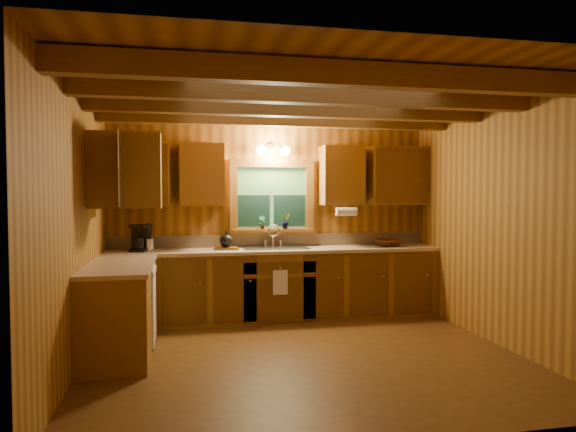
% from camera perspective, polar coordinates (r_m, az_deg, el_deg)
% --- Properties ---
extents(room, '(4.20, 4.20, 4.20)m').
position_cam_1_polar(room, '(5.13, 1.79, -0.93)').
color(room, '#553614').
rests_on(room, ground).
extents(ceiling_beams, '(4.20, 2.54, 0.18)m').
position_cam_1_polar(ceiling_beams, '(5.20, 1.81, 12.27)').
color(ceiling_beams, brown).
rests_on(ceiling_beams, room).
extents(base_cabinets, '(4.20, 2.22, 0.86)m').
position_cam_1_polar(base_cabinets, '(6.42, -5.24, -8.09)').
color(base_cabinets, brown).
rests_on(base_cabinets, ground).
extents(countertop, '(4.20, 2.24, 0.04)m').
position_cam_1_polar(countertop, '(6.36, -5.14, -4.09)').
color(countertop, tan).
rests_on(countertop, base_cabinets).
extents(backsplash, '(4.20, 0.02, 0.16)m').
position_cam_1_polar(backsplash, '(7.00, -1.78, -2.66)').
color(backsplash, tan).
rests_on(backsplash, room).
extents(dishwasher_panel, '(0.02, 0.60, 0.80)m').
position_cam_1_polar(dishwasher_panel, '(5.79, -14.34, -9.30)').
color(dishwasher_panel, white).
rests_on(dishwasher_panel, base_cabinets).
extents(upper_cabinets, '(4.19, 1.77, 0.78)m').
position_cam_1_polar(upper_cabinets, '(6.44, -6.06, 4.55)').
color(upper_cabinets, brown).
rests_on(upper_cabinets, room).
extents(window, '(1.12, 0.08, 1.00)m').
position_cam_1_polar(window, '(6.96, -1.76, 1.84)').
color(window, brown).
rests_on(window, room).
extents(window_sill, '(1.06, 0.14, 0.04)m').
position_cam_1_polar(window_sill, '(6.93, -1.69, -1.55)').
color(window_sill, brown).
rests_on(window_sill, room).
extents(wall_sconce, '(0.45, 0.21, 0.17)m').
position_cam_1_polar(wall_sconce, '(6.86, -1.60, 7.14)').
color(wall_sconce, black).
rests_on(wall_sconce, room).
extents(paper_towel_roll, '(0.27, 0.11, 0.11)m').
position_cam_1_polar(paper_towel_roll, '(6.85, 6.33, 0.49)').
color(paper_towel_roll, white).
rests_on(paper_towel_roll, upper_cabinets).
extents(dish_towel, '(0.18, 0.01, 0.30)m').
position_cam_1_polar(dish_towel, '(6.45, -0.83, -7.21)').
color(dish_towel, white).
rests_on(dish_towel, base_cabinets).
extents(sink, '(0.82, 0.48, 0.43)m').
position_cam_1_polar(sink, '(6.74, -1.37, -3.92)').
color(sink, silver).
rests_on(sink, countertop).
extents(coffee_maker, '(0.19, 0.24, 0.33)m').
position_cam_1_polar(coffee_maker, '(6.66, -15.80, -2.30)').
color(coffee_maker, black).
rests_on(coffee_maker, countertop).
extents(utensil_crock, '(0.12, 0.12, 0.34)m').
position_cam_1_polar(utensil_crock, '(6.67, -14.83, -2.95)').
color(utensil_crock, silver).
rests_on(utensil_crock, countertop).
extents(cutting_board, '(0.30, 0.22, 0.03)m').
position_cam_1_polar(cutting_board, '(6.67, -6.70, -3.50)').
color(cutting_board, '#5A3813').
rests_on(cutting_board, countertop).
extents(teakettle, '(0.16, 0.16, 0.21)m').
position_cam_1_polar(teakettle, '(6.66, -6.71, -2.68)').
color(teakettle, black).
rests_on(teakettle, cutting_board).
extents(wicker_basket, '(0.40, 0.40, 0.09)m').
position_cam_1_polar(wicker_basket, '(7.15, 10.84, -2.86)').
color(wicker_basket, '#48230C').
rests_on(wicker_basket, countertop).
extents(potted_plant_left, '(0.10, 0.08, 0.17)m').
position_cam_1_polar(potted_plant_left, '(6.86, -2.81, -0.69)').
color(potted_plant_left, '#5A3813').
rests_on(potted_plant_left, window_sill).
extents(potted_plant_right, '(0.14, 0.12, 0.20)m').
position_cam_1_polar(potted_plant_right, '(6.91, -0.24, -0.55)').
color(potted_plant_right, '#5A3813').
rests_on(potted_plant_right, window_sill).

